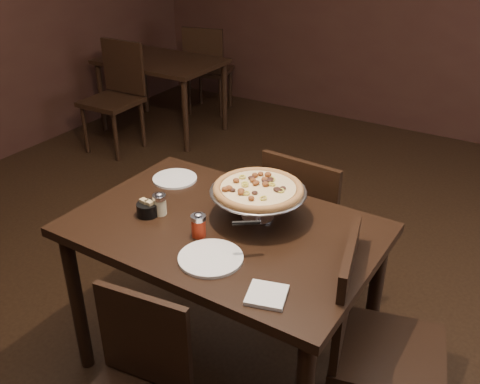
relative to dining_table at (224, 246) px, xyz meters
The scene contains 15 objects.
room 0.71m from the dining_table, 74.19° to the left, with size 6.04×7.04×2.84m.
dining_table is the anchor object (origin of this frame).
background_table 3.22m from the dining_table, 133.76° to the left, with size 1.14×0.76×0.71m.
pizza_stand 0.29m from the dining_table, 55.83° to the left, with size 0.42×0.42×0.17m.
parmesan_shaker 0.34m from the dining_table, 167.64° to the right, with size 0.06×0.06×0.11m.
pepper_flake_shaker 0.20m from the dining_table, 110.29° to the right, with size 0.06×0.06×0.11m.
packet_caddy 0.37m from the dining_table, 163.27° to the right, with size 0.09×0.09×0.07m.
napkin_stack 0.51m from the dining_table, 39.51° to the right, with size 0.13×0.13×0.01m, color white.
plate_left 0.51m from the dining_table, 151.96° to the left, with size 0.22×0.22×0.01m, color white.
plate_near 0.27m from the dining_table, 68.68° to the right, with size 0.25×0.25×0.01m, color white.
serving_spatula 0.33m from the dining_table, 34.09° to the right, with size 0.14×0.14×0.02m.
chair_far 0.70m from the dining_table, 80.84° to the left, with size 0.46×0.46×0.92m.
chair_side 0.71m from the dining_table, ahead, with size 0.52×0.52×0.92m.
bg_chair_far 3.67m from the dining_table, 125.74° to the left, with size 0.53×0.53×0.92m.
bg_chair_near 2.91m from the dining_table, 142.44° to the left, with size 0.46×0.46×0.96m.
Camera 1 is at (1.09, -1.71, 2.00)m, focal length 40.00 mm.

